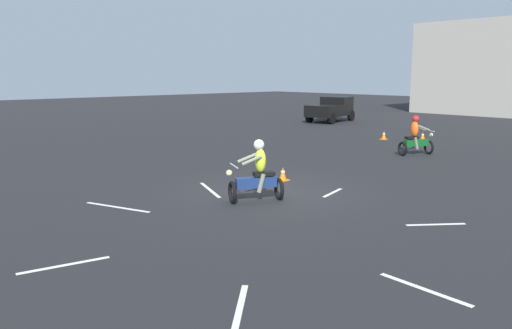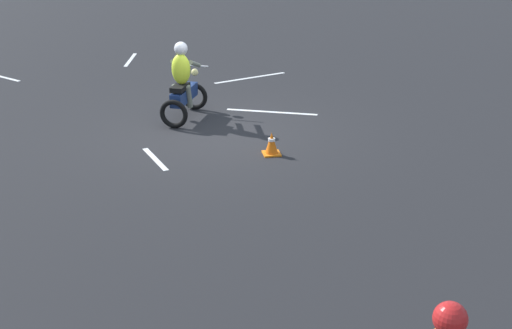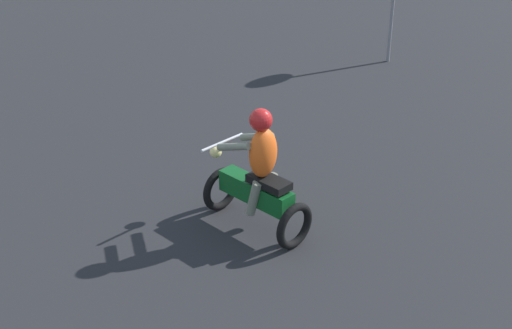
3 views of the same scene
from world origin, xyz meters
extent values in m
plane|color=black|center=(0.00, 0.00, 0.00)|extent=(120.00, 120.00, 0.00)
torus|color=black|center=(0.25, -1.63, 0.30)|extent=(0.59, 0.34, 0.60)
torus|color=black|center=(0.80, -0.45, 0.30)|extent=(0.59, 0.34, 0.60)
cube|color=navy|center=(0.52, -1.04, 0.52)|extent=(0.68, 1.10, 0.28)
cube|color=black|center=(0.62, -0.84, 0.74)|extent=(0.47, 0.62, 0.10)
cylinder|color=silver|center=(0.27, -1.58, 1.00)|extent=(0.65, 0.33, 0.04)
sphere|color=#F2E08C|center=(0.22, -1.70, 0.82)|extent=(0.21, 0.21, 0.16)
ellipsoid|color=#D8F233|center=(0.57, -0.93, 1.10)|extent=(0.48, 0.42, 0.64)
cylinder|color=slate|center=(0.27, -1.12, 1.15)|extent=(0.31, 0.53, 0.27)
cylinder|color=slate|center=(0.63, -1.28, 1.15)|extent=(0.31, 0.53, 0.27)
cylinder|color=slate|center=(0.44, -0.89, 0.52)|extent=(0.21, 0.27, 0.51)
cylinder|color=slate|center=(0.69, -1.00, 0.52)|extent=(0.21, 0.27, 0.51)
sphere|color=silver|center=(0.56, -0.96, 1.52)|extent=(0.37, 0.37, 0.28)
sphere|color=red|center=(-0.68, 9.03, 1.52)|extent=(0.37, 0.37, 0.28)
cube|color=orange|center=(-0.85, 1.39, 0.01)|extent=(0.32, 0.32, 0.03)
cone|color=orange|center=(-0.85, 1.39, 0.23)|extent=(0.24, 0.24, 0.40)
cylinder|color=white|center=(-0.85, 1.39, 0.29)|extent=(0.13, 0.13, 0.05)
cube|color=silver|center=(1.28, 1.24, 0.00)|extent=(0.42, 1.20, 0.01)
cube|color=silver|center=(-1.38, -1.12, 0.00)|extent=(1.90, 0.85, 0.01)
cube|color=silver|center=(-1.43, -4.03, 0.00)|extent=(1.96, 0.81, 0.01)
cube|color=silver|center=(1.54, -6.58, 0.00)|extent=(0.41, 1.56, 0.01)
camera|label=1|loc=(10.00, -9.73, 3.34)|focal=35.00mm
camera|label=2|loc=(1.70, 13.41, 4.74)|focal=50.00mm
camera|label=3|loc=(-7.87, 6.34, 4.91)|focal=50.00mm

